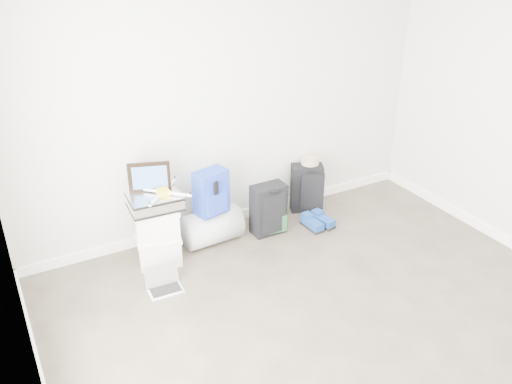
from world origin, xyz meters
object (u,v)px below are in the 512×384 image
boxes_stack (158,235)px  duffel_bag (212,227)px  briefcase (155,202)px  large_suitcase (269,209)px  carry_on (307,188)px  laptop (164,284)px

boxes_stack → duffel_bag: bearing=20.3°
duffel_bag → boxes_stack: bearing=-175.1°
briefcase → large_suitcase: size_ratio=0.86×
carry_on → laptop: bearing=-137.2°
briefcase → laptop: 0.75m
boxes_stack → carry_on: (1.82, 0.19, -0.02)m
briefcase → duffel_bag: 0.76m
laptop → duffel_bag: bearing=38.2°
briefcase → duffel_bag: bearing=11.0°
boxes_stack → large_suitcase: boxes_stack is taller
boxes_stack → carry_on: size_ratio=1.08×
briefcase → boxes_stack: bearing=79.5°
boxes_stack → carry_on: bearing=18.9°
briefcase → duffel_bag: (0.59, 0.08, -0.47)m
duffel_bag → carry_on: (1.23, 0.12, 0.09)m
briefcase → large_suitcase: (1.20, -0.03, -0.38)m
briefcase → large_suitcase: briefcase is taller
boxes_stack → laptop: bearing=-92.6°
carry_on → briefcase: bearing=-149.1°
boxes_stack → carry_on: boxes_stack is taller
briefcase → laptop: bearing=-101.9°
boxes_stack → large_suitcase: size_ratio=1.07×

